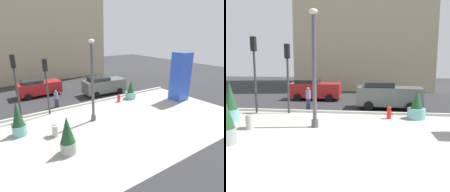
{
  "view_description": "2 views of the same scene",
  "coord_description": "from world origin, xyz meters",
  "views": [
    {
      "loc": [
        -7.99,
        -12.04,
        6.25
      ],
      "look_at": [
        -0.45,
        -0.75,
        1.8
      ],
      "focal_mm": 31.22,
      "sensor_mm": 36.0,
      "label": 1
    },
    {
      "loc": [
        0.87,
        -12.1,
        3.46
      ],
      "look_at": [
        -0.52,
        -0.73,
        1.72
      ],
      "focal_mm": 39.03,
      "sensor_mm": 36.0,
      "label": 2
    }
  ],
  "objects": [
    {
      "name": "ground_plane",
      "position": [
        0.0,
        4.0,
        0.0
      ],
      "size": [
        60.0,
        60.0,
        0.0
      ],
      "primitive_type": "plane",
      "color": "#2D2D30"
    },
    {
      "name": "plaza_pavement",
      "position": [
        0.0,
        -2.0,
        0.0
      ],
      "size": [
        18.0,
        10.0,
        0.02
      ],
      "primitive_type": "cube",
      "color": "#ADA89E",
      "rests_on": "ground_plane"
    },
    {
      "name": "curb_strip",
      "position": [
        0.0,
        3.12,
        0.08
      ],
      "size": [
        18.0,
        0.24,
        0.16
      ],
      "primitive_type": "cube",
      "color": "#B7B2A8",
      "rests_on": "ground_plane"
    },
    {
      "name": "lamp_post",
      "position": [
        -1.77,
        -0.25,
        2.85
      ],
      "size": [
        0.44,
        0.44,
        5.85
      ],
      "color": "#4C4C51",
      "rests_on": "ground_plane"
    },
    {
      "name": "art_pillar_blue",
      "position": [
        7.47,
        -0.57,
        2.26
      ],
      "size": [
        1.37,
        1.37,
        4.53
      ],
      "primitive_type": "cube",
      "color": "blue",
      "rests_on": "ground_plane"
    },
    {
      "name": "potted_plant_mid_plaza",
      "position": [
        3.72,
        2.18,
        0.7
      ],
      "size": [
        1.02,
        1.02,
        1.76
      ],
      "color": "#6BB2B2",
      "rests_on": "ground_plane"
    },
    {
      "name": "potted_plant_curbside",
      "position": [
        -6.72,
        0.42,
        1.03
      ],
      "size": [
        0.87,
        0.87,
        2.26
      ],
      "color": "#6BB2B2",
      "rests_on": "ground_plane"
    },
    {
      "name": "potted_plant_near_left",
      "position": [
        -4.88,
        -3.14,
        1.03
      ],
      "size": [
        0.85,
        0.85,
        2.14
      ],
      "color": "gray",
      "rests_on": "ground_plane"
    },
    {
      "name": "fire_hydrant",
      "position": [
        2.15,
        2.0,
        0.37
      ],
      "size": [
        0.36,
        0.26,
        0.75
      ],
      "color": "red",
      "rests_on": "ground_plane"
    },
    {
      "name": "concrete_bollard",
      "position": [
        -4.9,
        -1.02,
        0.38
      ],
      "size": [
        0.36,
        0.36,
        0.75
      ],
      "primitive_type": "cylinder",
      "color": "#B2ADA3",
      "rests_on": "ground_plane"
    },
    {
      "name": "traffic_light_far_side",
      "position": [
        -4.13,
        2.76,
        2.96
      ],
      "size": [
        0.28,
        0.42,
        4.39
      ],
      "color": "#333833",
      "rests_on": "ground_plane"
    },
    {
      "name": "traffic_light_corner",
      "position": [
        -6.25,
        2.63,
        3.26
      ],
      "size": [
        0.28,
        0.42,
        4.85
      ],
      "color": "#333833",
      "rests_on": "ground_plane"
    },
    {
      "name": "car_far_lane",
      "position": [
        2.31,
        4.97,
        0.96
      ],
      "size": [
        4.49,
        2.18,
        1.89
      ],
      "color": "#565B56",
      "rests_on": "ground_plane"
    },
    {
      "name": "car_passing_lane",
      "position": [
        -3.6,
        8.11,
        0.9
      ],
      "size": [
        4.27,
        2.04,
        1.73
      ],
      "color": "red",
      "rests_on": "ground_plane"
    },
    {
      "name": "pedestrian_on_sidewalk",
      "position": [
        -3.14,
        3.95,
        0.86
      ],
      "size": [
        0.4,
        0.4,
        1.56
      ],
      "color": "#33384C",
      "rests_on": "ground_plane"
    }
  ]
}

